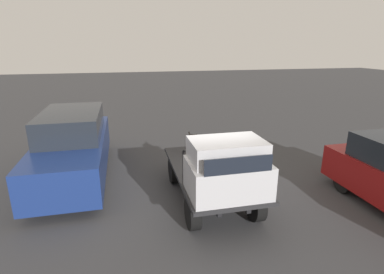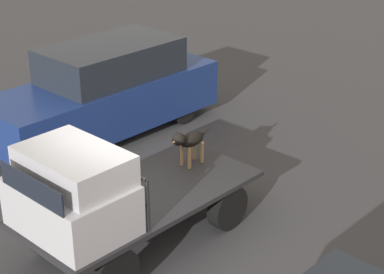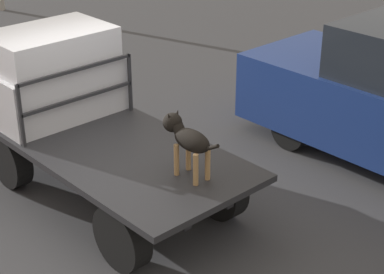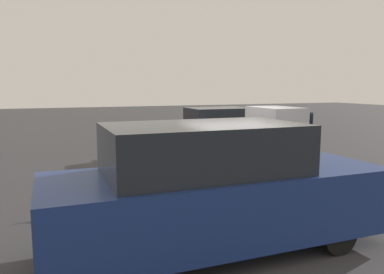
{
  "view_description": "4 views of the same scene",
  "coord_description": "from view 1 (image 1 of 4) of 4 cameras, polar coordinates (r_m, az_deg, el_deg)",
  "views": [
    {
      "loc": [
        6.86,
        -2.07,
        3.91
      ],
      "look_at": [
        -1.34,
        -0.17,
        1.32
      ],
      "focal_mm": 28.0,
      "sensor_mm": 36.0,
      "label": 1
    },
    {
      "loc": [
        5.8,
        6.55,
        5.77
      ],
      "look_at": [
        -1.34,
        -0.17,
        1.32
      ],
      "focal_mm": 60.0,
      "sensor_mm": 36.0,
      "label": 2
    },
    {
      "loc": [
        -5.94,
        4.09,
        4.35
      ],
      "look_at": [
        -1.34,
        -0.17,
        1.32
      ],
      "focal_mm": 60.0,
      "sensor_mm": 36.0,
      "label": 3
    },
    {
      "loc": [
        -4.71,
        -8.73,
        2.56
      ],
      "look_at": [
        -1.34,
        -0.17,
        1.32
      ],
      "focal_mm": 35.0,
      "sensor_mm": 36.0,
      "label": 4
    }
  ],
  "objects": [
    {
      "name": "ground_plane",
      "position": [
        8.16,
        3.34,
        -11.54
      ],
      "size": [
        80.0,
        80.0,
        0.0
      ],
      "primitive_type": "plane",
      "color": "#38383A"
    },
    {
      "name": "flatbed_truck",
      "position": [
        7.9,
        3.42,
        -7.78
      ],
      "size": [
        3.93,
        1.81,
        0.82
      ],
      "color": "black",
      "rests_on": "ground"
    },
    {
      "name": "truck_cab",
      "position": [
        6.47,
        6.73,
        -6.01
      ],
      "size": [
        1.23,
        1.69,
        1.18
      ],
      "color": "#B7B7BC",
      "rests_on": "flatbed_truck"
    },
    {
      "name": "truck_headboard",
      "position": [
        7.06,
        4.93,
        -4.15
      ],
      "size": [
        0.04,
        1.69,
        0.81
      ],
      "color": "#232326",
      "rests_on": "flatbed_truck"
    },
    {
      "name": "dog",
      "position": [
        8.73,
        0.14,
        -0.43
      ],
      "size": [
        0.89,
        0.24,
        0.71
      ],
      "rotation": [
        0.0,
        0.0,
        0.24
      ],
      "color": "#9E7547",
      "rests_on": "flatbed_truck"
    },
    {
      "name": "parked_pickup_far",
      "position": [
        9.76,
        -21.68,
        -1.6
      ],
      "size": [
        5.3,
        1.88,
        2.01
      ],
      "rotation": [
        0.0,
        0.0,
        0.0
      ],
      "color": "black",
      "rests_on": "ground"
    }
  ]
}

